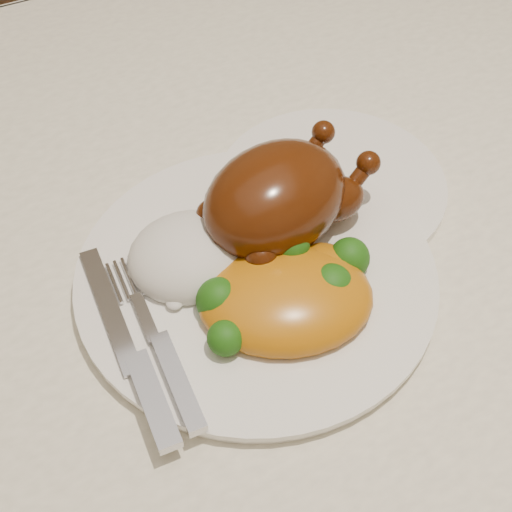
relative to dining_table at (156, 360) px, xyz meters
name	(u,v)px	position (x,y,z in m)	size (l,w,h in m)	color
dining_table	(156,360)	(0.00, 0.00, 0.00)	(1.60, 0.90, 0.76)	brown
tablecloth	(147,315)	(0.00, 0.00, 0.07)	(1.73, 1.03, 0.18)	white
dinner_plate	(256,276)	(0.09, -0.03, 0.11)	(0.30, 0.30, 0.01)	white
side_plate	(331,184)	(0.21, 0.04, 0.11)	(0.22, 0.22, 0.01)	white
roast_chicken	(279,196)	(0.13, 0.00, 0.16)	(0.18, 0.13, 0.09)	#4E1E08
rice_mound	(190,256)	(0.05, 0.00, 0.13)	(0.12, 0.11, 0.06)	white
mac_and_cheese	(287,295)	(0.10, -0.07, 0.13)	(0.17, 0.15, 0.06)	orange
cutlery	(150,361)	(-0.02, -0.08, 0.12)	(0.04, 0.20, 0.01)	silver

